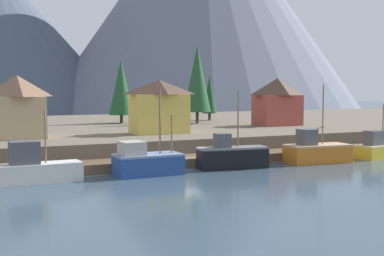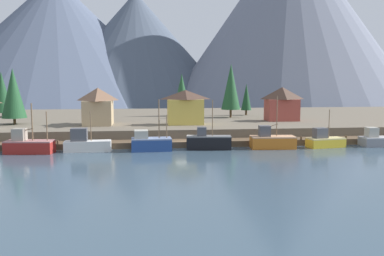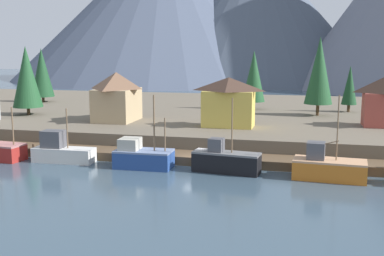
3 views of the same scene
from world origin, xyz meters
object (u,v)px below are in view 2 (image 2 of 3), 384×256
fishing_boat_white (86,143)px  fishing_boat_grey (381,140)px  conifer_mid_left (13,93)px  fishing_boat_black (208,142)px  fishing_boat_blue (150,143)px  house_tan (98,106)px  fishing_boat_orange (272,141)px  fishing_boat_red (28,145)px  fishing_boat_yellow (325,141)px  conifer_near_left (2,92)px  conifer_back_left (246,97)px  house_red (282,104)px  conifer_near_right (231,87)px  conifer_mid_right (182,92)px  house_yellow (185,107)px

fishing_boat_white → fishing_boat_grey: size_ratio=0.92×
conifer_mid_left → fishing_boat_black: bearing=-28.5°
fishing_boat_blue → house_tan: house_tan is taller
fishing_boat_grey → fishing_boat_orange: bearing=-178.5°
fishing_boat_red → fishing_boat_orange: fishing_boat_orange is taller
conifer_mid_left → fishing_boat_white: bearing=-49.8°
fishing_boat_yellow → conifer_near_left: 72.39m
house_tan → fishing_boat_grey: bearing=-18.7°
conifer_back_left → conifer_near_left: bearing=178.2°
house_red → conifer_mid_left: (-54.00, -0.74, 2.43)m
fishing_boat_red → conifer_mid_left: (-7.37, 19.31, 7.30)m
fishing_boat_grey → conifer_near_right: 35.91m
fishing_boat_red → conifer_mid_right: bearing=59.2°
fishing_boat_black → house_tan: size_ratio=1.10×
conifer_mid_left → conifer_back_left: 52.41m
fishing_boat_red → fishing_boat_white: bearing=10.7°
fishing_boat_orange → house_tan: bearing=155.1°
fishing_boat_red → conifer_mid_left: bearing=117.9°
fishing_boat_black → house_red: bearing=53.4°
fishing_boat_yellow → house_yellow: (-21.58, 14.99, 4.83)m
fishing_boat_red → house_red: 50.99m
conifer_near_left → conifer_back_left: size_ratio=1.36×
fishing_boat_black → conifer_back_left: (14.97, 34.53, 5.71)m
fishing_boat_orange → conifer_back_left: size_ratio=1.11×
fishing_boat_orange → conifer_near_right: 30.22m
fishing_boat_white → conifer_near_left: bearing=121.7°
conifer_near_right → conifer_mid_right: conifer_near_right is taller
fishing_boat_black → house_red: size_ratio=1.12×
fishing_boat_black → conifer_near_right: conifer_near_right is taller
house_red → conifer_mid_right: 24.68m
house_yellow → conifer_mid_left: (-32.95, 4.31, 2.66)m
fishing_boat_white → conifer_near_right: bearing=43.1°
fishing_boat_orange → house_yellow: bearing=134.4°
fishing_boat_yellow → house_yellow: house_yellow is taller
conifer_near_left → conifer_near_right: 53.00m
house_red → house_yellow: bearing=-166.5°
conifer_mid_right → conifer_back_left: 15.92m
fishing_boat_blue → conifer_back_left: conifer_back_left is taller
fishing_boat_orange → conifer_near_left: bearing=150.0°
fishing_boat_blue → fishing_boat_grey: fishing_boat_blue is taller
conifer_mid_left → conifer_back_left: (50.04, 15.49, -1.60)m
conifer_near_left → fishing_boat_white: bearing=-57.1°
fishing_boat_blue → conifer_back_left: bearing=54.1°
fishing_boat_blue → conifer_mid_left: conifer_mid_left is taller
fishing_boat_black → house_yellow: bearing=105.3°
fishing_boat_white → house_tan: bearing=87.2°
conifer_near_left → fishing_boat_orange: bearing=-34.6°
fishing_boat_blue → fishing_boat_grey: (38.76, 0.01, -0.25)m
fishing_boat_blue → fishing_boat_yellow: 28.75m
fishing_boat_blue → conifer_near_right: bearing=55.6°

